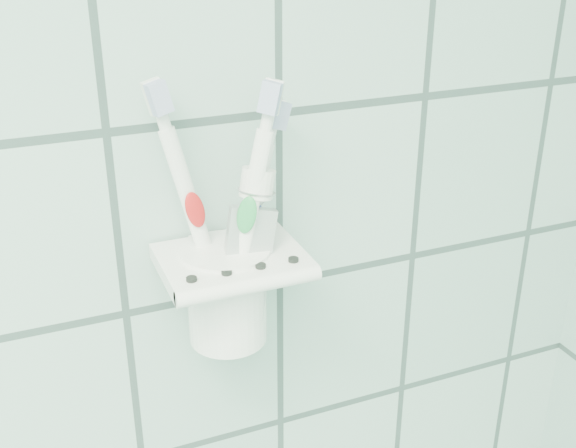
# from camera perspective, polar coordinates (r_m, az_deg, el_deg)

# --- Properties ---
(holder_bracket) EXTENTS (0.12, 0.10, 0.04)m
(holder_bracket) POSITION_cam_1_polar(r_m,az_deg,el_deg) (0.60, -4.52, -3.02)
(holder_bracket) COLOR white
(holder_bracket) RESTS_ON wall_back
(cup) EXTENTS (0.08, 0.08, 0.09)m
(cup) POSITION_cam_1_polar(r_m,az_deg,el_deg) (0.62, -4.87, -5.23)
(cup) COLOR white
(cup) RESTS_ON holder_bracket
(toothbrush_pink) EXTENTS (0.06, 0.03, 0.23)m
(toothbrush_pink) POSITION_cam_1_polar(r_m,az_deg,el_deg) (0.60, -5.09, 1.56)
(toothbrush_pink) COLOR white
(toothbrush_pink) RESTS_ON cup
(toothbrush_blue) EXTENTS (0.07, 0.03, 0.20)m
(toothbrush_blue) POSITION_cam_1_polar(r_m,az_deg,el_deg) (0.58, -5.54, -0.08)
(toothbrush_blue) COLOR white
(toothbrush_blue) RESTS_ON cup
(toothbrush_orange) EXTENTS (0.06, 0.03, 0.22)m
(toothbrush_orange) POSITION_cam_1_polar(r_m,az_deg,el_deg) (0.57, -5.44, 0.51)
(toothbrush_orange) COLOR white
(toothbrush_orange) RESTS_ON cup
(toothpaste_tube) EXTENTS (0.06, 0.04, 0.16)m
(toothpaste_tube) POSITION_cam_1_polar(r_m,az_deg,el_deg) (0.58, -4.37, -2.01)
(toothpaste_tube) COLOR silver
(toothpaste_tube) RESTS_ON cup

